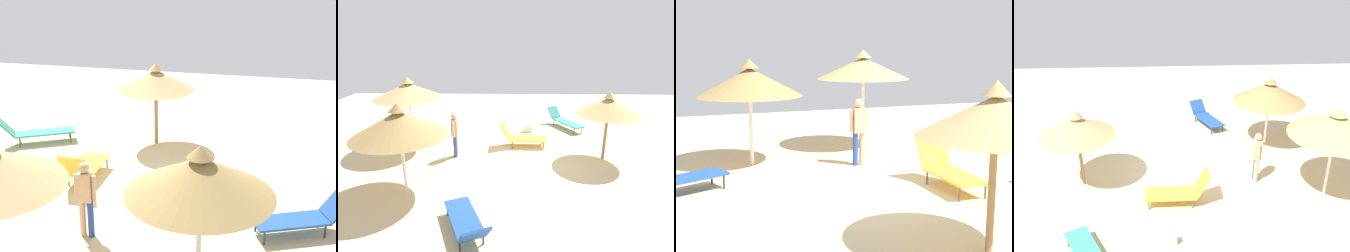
{
  "view_description": "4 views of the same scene",
  "coord_description": "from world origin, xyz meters",
  "views": [
    {
      "loc": [
        -10.65,
        -2.78,
        5.61
      ],
      "look_at": [
        0.49,
        -0.22,
        1.53
      ],
      "focal_mm": 54.48,
      "sensor_mm": 36.0,
      "label": 1
    },
    {
      "loc": [
        -0.14,
        -8.5,
        4.27
      ],
      "look_at": [
        -0.36,
        0.25,
        1.37
      ],
      "focal_mm": 29.75,
      "sensor_mm": 36.0,
      "label": 2
    },
    {
      "loc": [
        8.61,
        -3.46,
        2.93
      ],
      "look_at": [
        -0.29,
        -0.23,
        1.33
      ],
      "focal_mm": 52.26,
      "sensor_mm": 36.0,
      "label": 3
    },
    {
      "loc": [
        0.65,
        10.74,
        6.58
      ],
      "look_at": [
        0.01,
        -0.49,
        1.31
      ],
      "focal_mm": 40.43,
      "sensor_mm": 36.0,
      "label": 4
    }
  ],
  "objects": [
    {
      "name": "parasol_umbrella_near_right",
      "position": [
        3.11,
        0.74,
        1.95
      ],
      "size": [
        2.21,
        2.21,
        2.45
      ],
      "color": "olive",
      "rests_on": "ground"
    },
    {
      "name": "parasol_umbrella_center",
      "position": [
        -4.06,
        1.71,
        2.26
      ],
      "size": [
        2.58,
        2.58,
        2.76
      ],
      "color": "white",
      "rests_on": "ground"
    },
    {
      "name": "lounge_chair_front",
      "position": [
        0.19,
        1.86,
        0.42
      ],
      "size": [
        1.81,
        0.69,
        0.98
      ],
      "color": "gold",
      "rests_on": "ground"
    },
    {
      "name": "handbag",
      "position": [
        0.56,
        3.55,
        0.17
      ],
      "size": [
        0.41,
        0.22,
        0.49
      ],
      "color": "beige",
      "rests_on": "ground"
    },
    {
      "name": "parasol_umbrella_near_left",
      "position": [
        -3.14,
        -1.6,
        2.03
      ],
      "size": [
        2.54,
        2.54,
        2.57
      ],
      "color": "white",
      "rests_on": "ground"
    },
    {
      "name": "person_standing_back",
      "position": [
        -2.2,
        0.84,
        0.92
      ],
      "size": [
        0.22,
        0.46,
        1.63
      ],
      "color": "navy",
      "rests_on": "ground"
    },
    {
      "name": "ground",
      "position": [
        0.0,
        0.0,
        -0.05
      ],
      "size": [
        24.0,
        24.0,
        0.1
      ],
      "primitive_type": "cube",
      "color": "beige"
    },
    {
      "name": "lounge_chair_far_left",
      "position": [
        -1.14,
        -3.4,
        0.37
      ],
      "size": [
        1.32,
        2.0,
        0.79
      ],
      "color": "#1E478C",
      "rests_on": "ground"
    }
  ]
}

